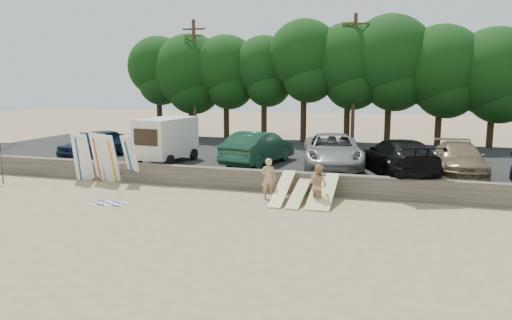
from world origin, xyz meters
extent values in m
plane|color=tan|center=(0.00, 0.00, 0.00)|extent=(120.00, 120.00, 0.00)
cube|color=#6B6356|center=(0.00, 3.00, 0.50)|extent=(44.00, 0.50, 1.00)
cube|color=#282828|center=(0.00, 10.50, 0.35)|extent=(44.00, 14.50, 0.70)
cylinder|color=#382616|center=(-13.92, 17.60, 2.60)|extent=(0.44, 0.44, 3.81)
sphere|color=#184212|center=(-13.92, 17.60, 6.32)|extent=(4.86, 4.86, 4.86)
cylinder|color=#382616|center=(-11.06, 17.60, 2.47)|extent=(0.44, 0.44, 3.54)
sphere|color=#184212|center=(-11.06, 17.60, 5.94)|extent=(5.88, 5.88, 5.88)
cylinder|color=#382616|center=(-8.04, 17.60, 2.54)|extent=(0.44, 0.44, 3.68)
sphere|color=#184212|center=(-8.04, 17.60, 6.14)|extent=(5.14, 5.14, 5.14)
cylinder|color=#382616|center=(-4.94, 17.60, 2.57)|extent=(0.44, 0.44, 3.74)
sphere|color=#184212|center=(-4.94, 17.60, 6.23)|extent=(4.70, 4.70, 4.70)
cylinder|color=#382616|center=(-1.74, 17.06, 2.83)|extent=(0.44, 0.44, 4.26)
sphere|color=#184212|center=(-1.74, 17.06, 6.99)|extent=(5.26, 5.26, 5.26)
cylinder|color=#382616|center=(1.41, 17.49, 2.67)|extent=(0.44, 0.44, 3.95)
sphere|color=#184212|center=(1.41, 17.49, 6.53)|extent=(5.59, 5.59, 5.59)
cylinder|color=#382616|center=(4.30, 17.60, 2.74)|extent=(0.44, 0.44, 4.08)
sphere|color=#184212|center=(4.30, 17.60, 6.73)|extent=(6.15, 6.15, 6.15)
cylinder|color=#382616|center=(7.72, 17.60, 2.51)|extent=(0.44, 0.44, 3.63)
sphere|color=#184212|center=(7.72, 17.60, 6.06)|extent=(5.89, 5.89, 5.89)
cylinder|color=#382616|center=(11.06, 17.60, 2.41)|extent=(0.44, 0.44, 3.42)
sphere|color=#184212|center=(11.06, 17.60, 5.75)|extent=(5.97, 5.97, 5.97)
cylinder|color=#473321|center=(-10.00, 16.00, 5.20)|extent=(0.26, 0.26, 9.00)
cube|color=#473321|center=(-10.00, 16.00, 9.00)|extent=(1.80, 0.12, 0.12)
cube|color=#473321|center=(-10.00, 16.00, 8.50)|extent=(1.50, 0.10, 0.10)
cylinder|color=#473321|center=(2.00, 16.00, 5.20)|extent=(0.26, 0.26, 9.00)
cube|color=#473321|center=(2.00, 16.00, 9.00)|extent=(1.80, 0.12, 0.12)
cube|color=#473321|center=(2.00, 16.00, 8.50)|extent=(1.50, 0.10, 0.10)
cube|color=beige|center=(-7.00, 5.43, 2.10)|extent=(2.28, 4.02, 2.12)
cube|color=black|center=(-7.18, 3.49, 2.29)|extent=(1.44, 0.17, 0.87)
cylinder|color=black|center=(-8.12, 4.27, 1.02)|extent=(0.25, 0.65, 0.64)
cylinder|color=black|center=(-6.11, 4.09, 1.02)|extent=(0.25, 0.65, 0.64)
cylinder|color=black|center=(-7.89, 6.77, 1.02)|extent=(0.25, 0.65, 0.64)
cylinder|color=black|center=(-5.87, 6.58, 1.02)|extent=(0.25, 0.65, 0.64)
imported|color=#11213D|center=(-11.94, 6.00, 1.50)|extent=(3.13, 5.06, 1.61)
imported|color=#153C29|center=(-1.93, 6.33, 1.59)|extent=(2.88, 5.67, 1.78)
imported|color=gray|center=(2.06, 6.50, 1.57)|extent=(4.12, 6.76, 1.75)
imported|color=black|center=(5.38, 5.52, 1.57)|extent=(4.53, 6.44, 1.73)
imported|color=#79684D|center=(8.22, 6.43, 1.46)|extent=(2.51, 5.39, 1.52)
cube|color=white|center=(-10.57, 2.46, 1.28)|extent=(0.58, 0.60, 2.57)
cube|color=white|center=(-10.05, 2.40, 1.25)|extent=(0.62, 0.90, 2.50)
cube|color=white|center=(-9.49, 2.56, 1.28)|extent=(0.56, 0.60, 2.57)
cube|color=white|center=(-8.90, 2.45, 1.27)|extent=(0.53, 0.69, 2.54)
cube|color=white|center=(-8.51, 2.41, 1.25)|extent=(0.56, 0.84, 2.51)
cube|color=white|center=(-7.45, 2.63, 1.27)|extent=(0.57, 0.73, 2.54)
cube|color=white|center=(-7.61, 2.60, 1.25)|extent=(0.54, 0.88, 2.49)
cube|color=#D7D187|center=(0.70, 1.32, 0.56)|extent=(0.56, 2.84, 1.11)
cube|color=#D7D187|center=(1.44, 1.35, 0.40)|extent=(0.56, 2.93, 0.80)
cube|color=#D7D187|center=(2.22, 1.42, 0.48)|extent=(0.56, 2.88, 0.96)
cube|color=#D7D187|center=(2.68, 1.42, 0.54)|extent=(0.56, 2.85, 1.07)
imported|color=tan|center=(0.00, 1.55, 0.92)|extent=(0.72, 0.53, 1.83)
imported|color=tan|center=(2.32, 1.07, 0.88)|extent=(1.08, 1.03, 1.75)
cube|color=green|center=(1.95, 1.96, 0.16)|extent=(0.46, 0.42, 0.32)
cube|color=orange|center=(2.16, 2.35, 0.11)|extent=(0.30, 0.25, 0.22)
plane|color=white|center=(-6.29, -1.36, 0.01)|extent=(1.53, 1.53, 0.00)
imported|color=black|center=(-13.84, 0.76, 1.10)|extent=(2.85, 2.82, 2.19)
camera|label=1|loc=(5.93, -19.28, 5.22)|focal=35.00mm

